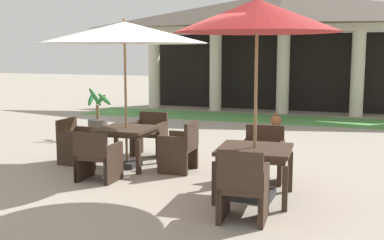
% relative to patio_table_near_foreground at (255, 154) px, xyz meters
% --- Properties ---
extents(ground_plane, '(60.00, 60.00, 0.00)m').
position_rel_patio_table_near_foreground_xyz_m(ground_plane, '(-1.26, 0.60, -0.62)').
color(ground_plane, '#9E9384').
extents(background_pavilion, '(10.48, 2.47, 3.93)m').
position_rel_patio_table_near_foreground_xyz_m(background_pavilion, '(-1.26, 9.69, 2.37)').
color(background_pavilion, beige).
rests_on(background_pavilion, ground).
extents(lawn_strip, '(12.28, 2.03, 0.01)m').
position_rel_patio_table_near_foreground_xyz_m(lawn_strip, '(-1.26, 8.03, -0.62)').
color(lawn_strip, '#519347').
rests_on(lawn_strip, ground).
extents(patio_table_near_foreground, '(1.07, 1.07, 0.72)m').
position_rel_patio_table_near_foreground_xyz_m(patio_table_near_foreground, '(0.00, 0.00, 0.00)').
color(patio_table_near_foreground, '#38281E').
rests_on(patio_table_near_foreground, ground).
extents(patio_umbrella_near_foreground, '(2.23, 2.23, 2.78)m').
position_rel_patio_table_near_foreground_xyz_m(patio_umbrella_near_foreground, '(-0.00, 0.00, 1.84)').
color(patio_umbrella_near_foreground, '#2D2D2D').
rests_on(patio_umbrella_near_foreground, ground).
extents(patio_chair_near_foreground_north, '(0.67, 0.57, 0.87)m').
position_rel_patio_table_near_foreground_xyz_m(patio_chair_near_foreground_north, '(-0.08, 0.95, -0.21)').
color(patio_chair_near_foreground_north, '#38281E').
rests_on(patio_chair_near_foreground_north, ground).
extents(patio_chair_near_foreground_south, '(0.60, 0.63, 0.91)m').
position_rel_patio_table_near_foreground_xyz_m(patio_chair_near_foreground_south, '(0.08, -0.95, -0.21)').
color(patio_chair_near_foreground_south, '#38281E').
rests_on(patio_chair_near_foreground_south, ground).
extents(patio_table_mid_left, '(0.95, 0.95, 0.70)m').
position_rel_patio_table_near_foreground_xyz_m(patio_table_mid_left, '(-2.54, 1.06, -0.02)').
color(patio_table_mid_left, '#38281E').
rests_on(patio_table_mid_left, ground).
extents(patio_umbrella_mid_left, '(2.89, 2.89, 2.59)m').
position_rel_patio_table_near_foreground_xyz_m(patio_umbrella_mid_left, '(-2.54, 1.06, 1.71)').
color(patio_umbrella_mid_left, '#2D2D2D').
rests_on(patio_umbrella_mid_left, ground).
extents(patio_chair_mid_left_east, '(0.54, 0.61, 0.86)m').
position_rel_patio_table_near_foreground_xyz_m(patio_chair_mid_left_east, '(-1.53, 1.08, -0.22)').
color(patio_chair_mid_left_east, '#38281E').
rests_on(patio_chair_mid_left_east, ground).
extents(patio_chair_mid_left_north, '(0.62, 0.51, 0.84)m').
position_rel_patio_table_near_foreground_xyz_m(patio_chair_mid_left_north, '(-2.56, 2.07, -0.21)').
color(patio_chair_mid_left_north, '#38281E').
rests_on(patio_chair_mid_left_north, ground).
extents(patio_chair_mid_left_west, '(0.55, 0.63, 0.81)m').
position_rel_patio_table_near_foreground_xyz_m(patio_chair_mid_left_west, '(-3.55, 1.04, -0.23)').
color(patio_chair_mid_left_west, '#38281E').
rests_on(patio_chair_mid_left_west, ground).
extents(patio_chair_mid_left_south, '(0.60, 0.55, 0.80)m').
position_rel_patio_table_near_foreground_xyz_m(patio_chair_mid_left_south, '(-2.52, 0.05, -0.24)').
color(patio_chair_mid_left_south, '#38281E').
rests_on(patio_chair_mid_left_south, ground).
extents(potted_palm_left_edge, '(0.54, 0.52, 1.20)m').
position_rel_patio_table_near_foreground_xyz_m(potted_palm_left_edge, '(-4.63, 3.56, -0.29)').
color(potted_palm_left_edge, '#47423D').
rests_on(potted_palm_left_edge, ground).
extents(terracotta_urn, '(0.30, 0.30, 0.40)m').
position_rel_patio_table_near_foreground_xyz_m(terracotta_urn, '(-0.91, 6.60, -0.46)').
color(terracotta_urn, '#9E5633').
rests_on(terracotta_urn, ground).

